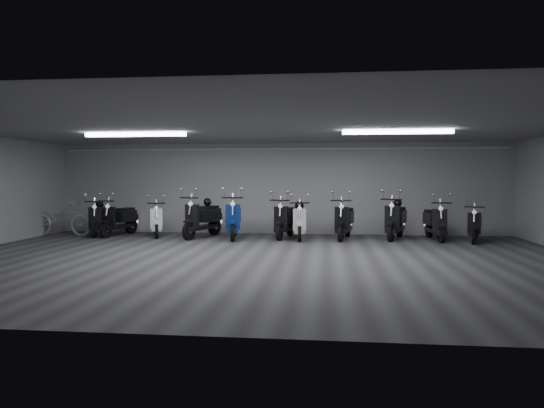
# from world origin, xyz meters

# --- Properties ---
(floor) EXTENTS (14.00, 10.00, 0.01)m
(floor) POSITION_xyz_m (0.00, 0.00, -0.01)
(floor) COLOR #39393C
(floor) RESTS_ON ground
(ceiling) EXTENTS (14.00, 10.00, 0.01)m
(ceiling) POSITION_xyz_m (0.00, 0.00, 2.80)
(ceiling) COLOR gray
(ceiling) RESTS_ON ground
(back_wall) EXTENTS (14.00, 0.01, 2.80)m
(back_wall) POSITION_xyz_m (0.00, 5.00, 1.40)
(back_wall) COLOR #A2A2A5
(back_wall) RESTS_ON ground
(front_wall) EXTENTS (14.00, 0.01, 2.80)m
(front_wall) POSITION_xyz_m (0.00, -5.00, 1.40)
(front_wall) COLOR #A2A2A5
(front_wall) RESTS_ON ground
(fluor_strip_left) EXTENTS (2.40, 0.18, 0.08)m
(fluor_strip_left) POSITION_xyz_m (-3.00, 1.00, 2.74)
(fluor_strip_left) COLOR white
(fluor_strip_left) RESTS_ON ceiling
(fluor_strip_right) EXTENTS (2.40, 0.18, 0.08)m
(fluor_strip_right) POSITION_xyz_m (3.00, 1.00, 2.74)
(fluor_strip_right) COLOR white
(fluor_strip_right) RESTS_ON ceiling
(conduit) EXTENTS (13.60, 0.05, 0.05)m
(conduit) POSITION_xyz_m (0.00, 4.92, 2.62)
(conduit) COLOR white
(conduit) RESTS_ON back_wall
(scooter_0) EXTENTS (1.00, 1.84, 1.30)m
(scooter_0) POSITION_xyz_m (-5.30, 3.80, 0.65)
(scooter_0) COLOR black
(scooter_0) RESTS_ON floor
(scooter_1) EXTENTS (0.99, 1.87, 1.32)m
(scooter_1) POSITION_xyz_m (-4.68, 3.85, 0.66)
(scooter_1) COLOR black
(scooter_1) RESTS_ON floor
(scooter_2) EXTENTS (1.12, 1.77, 1.25)m
(scooter_2) POSITION_xyz_m (-3.54, 3.83, 0.63)
(scooter_2) COLOR white
(scooter_2) RESTS_ON floor
(scooter_3) EXTENTS (1.28, 2.07, 1.46)m
(scooter_3) POSITION_xyz_m (-2.10, 3.65, 0.73)
(scooter_3) COLOR black
(scooter_3) RESTS_ON floor
(scooter_4) EXTENTS (0.93, 2.06, 1.48)m
(scooter_4) POSITION_xyz_m (-1.16, 3.56, 0.74)
(scooter_4) COLOR navy
(scooter_4) RESTS_ON floor
(scooter_5) EXTENTS (0.92, 1.93, 1.38)m
(scooter_5) POSITION_xyz_m (0.29, 3.82, 0.69)
(scooter_5) COLOR black
(scooter_5) RESTS_ON floor
(scooter_6) EXTENTS (0.69, 1.79, 1.31)m
(scooter_6) POSITION_xyz_m (0.71, 3.59, 0.66)
(scooter_6) COLOR silver
(scooter_6) RESTS_ON floor
(scooter_7) EXTENTS (0.97, 1.95, 1.39)m
(scooter_7) POSITION_xyz_m (1.97, 3.74, 0.69)
(scooter_7) COLOR black
(scooter_7) RESTS_ON floor
(scooter_8) EXTENTS (1.23, 2.02, 1.43)m
(scooter_8) POSITION_xyz_m (3.39, 3.88, 0.71)
(scooter_8) COLOR black
(scooter_8) RESTS_ON floor
(scooter_9) EXTENTS (0.71, 1.81, 1.32)m
(scooter_9) POSITION_xyz_m (4.46, 3.80, 0.66)
(scooter_9) COLOR black
(scooter_9) RESTS_ON floor
(bicycle) EXTENTS (2.00, 0.82, 1.26)m
(bicycle) POSITION_xyz_m (-6.41, 3.68, 0.63)
(bicycle) COLOR silver
(bicycle) RESTS_ON floor
(scooter_10) EXTENTS (1.03, 1.72, 1.21)m
(scooter_10) POSITION_xyz_m (5.43, 3.49, 0.61)
(scooter_10) COLOR black
(scooter_10) RESTS_ON floor
(helmet_0) EXTENTS (0.26, 0.26, 0.26)m
(helmet_0) POSITION_xyz_m (0.69, 3.84, 0.94)
(helmet_0) COLOR black
(helmet_0) RESTS_ON scooter_6
(helmet_1) EXTENTS (0.24, 0.24, 0.24)m
(helmet_1) POSITION_xyz_m (3.48, 4.13, 1.00)
(helmet_1) COLOR black
(helmet_1) RESTS_ON scooter_8
(helmet_2) EXTENTS (0.23, 0.23, 0.23)m
(helmet_2) POSITION_xyz_m (-2.01, 3.91, 1.02)
(helmet_2) COLOR black
(helmet_2) RESTS_ON scooter_3
(helmet_3) EXTENTS (0.24, 0.24, 0.24)m
(helmet_3) POSITION_xyz_m (-5.36, 4.03, 0.93)
(helmet_3) COLOR black
(helmet_3) RESTS_ON scooter_0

